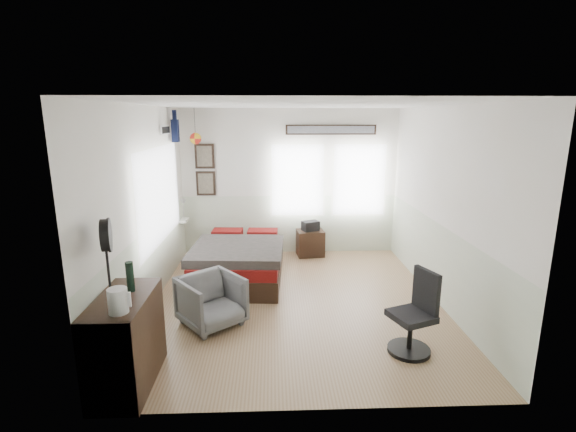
% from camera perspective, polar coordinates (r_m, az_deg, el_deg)
% --- Properties ---
extents(ground_plane, '(4.00, 4.50, 0.01)m').
position_cam_1_polar(ground_plane, '(6.03, 1.12, -11.62)').
color(ground_plane, '#8D6746').
extents(room_shell, '(4.02, 4.52, 2.71)m').
position_cam_1_polar(room_shell, '(5.72, 0.30, 4.01)').
color(room_shell, silver).
rests_on(room_shell, ground_plane).
extents(wall_decor, '(3.55, 1.32, 1.44)m').
position_cam_1_polar(wall_decor, '(7.47, -8.30, 9.84)').
color(wall_decor, black).
rests_on(wall_decor, room_shell).
extents(bed, '(1.46, 1.97, 0.61)m').
position_cam_1_polar(bed, '(6.76, -6.64, -6.15)').
color(bed, black).
rests_on(bed, ground_plane).
extents(dresser, '(0.48, 1.00, 0.90)m').
position_cam_1_polar(dresser, '(4.45, -21.27, -15.68)').
color(dresser, black).
rests_on(dresser, ground_plane).
extents(armchair, '(0.97, 0.97, 0.64)m').
position_cam_1_polar(armchair, '(5.37, -10.42, -11.35)').
color(armchair, '#5F5F5F').
rests_on(armchair, ground_plane).
extents(nightstand, '(0.53, 0.44, 0.49)m').
position_cam_1_polar(nightstand, '(7.84, 3.06, -3.69)').
color(nightstand, black).
rests_on(nightstand, ground_plane).
extents(task_chair, '(0.54, 0.54, 0.94)m').
position_cam_1_polar(task_chair, '(4.91, 16.95, -13.38)').
color(task_chair, black).
rests_on(task_chair, ground_plane).
extents(kettle, '(0.19, 0.17, 0.22)m').
position_cam_1_polar(kettle, '(3.92, -22.22, -10.69)').
color(kettle, silver).
rests_on(kettle, dresser).
extents(bottle, '(0.07, 0.07, 0.30)m').
position_cam_1_polar(bottle, '(4.33, -20.79, -7.77)').
color(bottle, black).
rests_on(bottle, dresser).
extents(stand_fan, '(0.16, 0.31, 0.77)m').
position_cam_1_polar(stand_fan, '(4.09, -23.63, -2.63)').
color(stand_fan, black).
rests_on(stand_fan, dresser).
extents(black_bag, '(0.35, 0.30, 0.18)m').
position_cam_1_polar(black_bag, '(7.75, 3.09, -1.35)').
color(black_bag, black).
rests_on(black_bag, nightstand).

